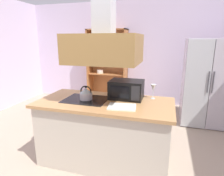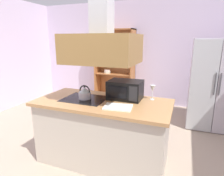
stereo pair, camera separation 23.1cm
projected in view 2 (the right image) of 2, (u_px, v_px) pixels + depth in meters
ground_plane at (90, 160)px, 2.79m from camera, size 7.80×7.80×0.00m
wall_back at (140, 53)px, 5.18m from camera, size 6.00×0.12×2.70m
kitchen_island at (103, 131)px, 2.71m from camera, size 1.83×0.89×0.90m
range_hood at (102, 39)px, 2.40m from camera, size 0.90×0.70×1.28m
refrigerator at (214, 84)px, 3.72m from camera, size 0.90×0.77×1.74m
dish_cabinet at (115, 70)px, 5.32m from camera, size 1.07×0.40×1.98m
kettle at (85, 93)px, 2.68m from camera, size 0.17×0.17×0.20m
cutting_board at (118, 107)px, 2.35m from camera, size 0.37×0.28×0.02m
microwave at (125, 90)px, 2.68m from camera, size 0.46×0.35×0.26m
wine_glass_on_counter at (153, 89)px, 2.63m from camera, size 0.08×0.08×0.21m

